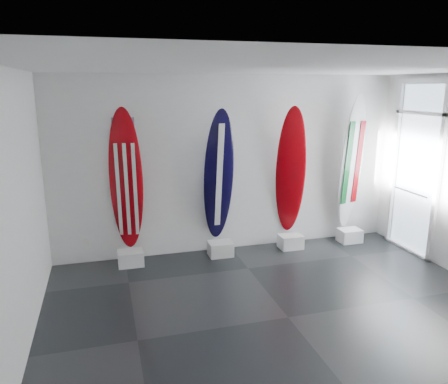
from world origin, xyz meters
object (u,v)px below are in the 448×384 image
object	(u,v)px
surfboard_usa	(126,180)
surfboard_swiss	(291,172)
surfboard_navy	(219,176)
surfboard_italy	(352,163)

from	to	relation	value
surfboard_usa	surfboard_swiss	xyz separation A→B (m)	(2.79, 0.00, -0.01)
surfboard_navy	surfboard_swiss	distance (m)	1.29
surfboard_navy	surfboard_swiss	world-z (taller)	surfboard_swiss
surfboard_usa	surfboard_swiss	bearing A→B (deg)	9.89
surfboard_navy	surfboard_italy	xyz separation A→B (m)	(2.48, 0.00, 0.11)
surfboard_usa	surfboard_italy	bearing A→B (deg)	9.89
surfboard_usa	surfboard_navy	distance (m)	1.50
surfboard_navy	surfboard_usa	bearing A→B (deg)	177.31
surfboard_swiss	surfboard_italy	bearing A→B (deg)	16.53
surfboard_swiss	surfboard_usa	bearing A→B (deg)	-163.47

